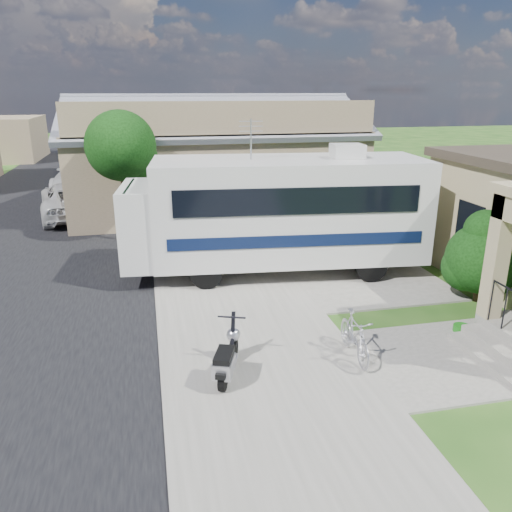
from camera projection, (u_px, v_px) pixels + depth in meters
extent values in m
plane|color=#184011|center=(305.00, 350.00, 10.46)|extent=(120.00, 120.00, 0.00)
cube|color=black|center=(25.00, 239.00, 18.20)|extent=(9.00, 80.00, 0.02)
cube|color=slate|center=(203.00, 228.00, 19.51)|extent=(4.00, 80.00, 0.06)
cube|color=slate|center=(307.00, 271.00, 14.93)|extent=(7.00, 6.00, 0.05)
cube|color=slate|center=(461.00, 357.00, 10.14)|extent=(4.00, 3.00, 0.05)
cube|color=black|center=(469.00, 225.00, 13.54)|extent=(0.04, 1.10, 1.20)
cube|color=slate|center=(502.00, 355.00, 9.96)|extent=(0.40, 2.16, 0.32)
cube|color=slate|center=(486.00, 360.00, 9.91)|extent=(0.35, 2.16, 0.16)
cube|color=#877655|center=(497.00, 257.00, 10.45)|extent=(0.35, 0.35, 2.70)
cube|color=#7E6D4F|center=(213.00, 168.00, 22.86)|extent=(12.00, 8.00, 3.60)
cube|color=slate|center=(218.00, 117.00, 20.27)|extent=(12.50, 4.40, 1.78)
cube|color=slate|center=(206.00, 113.00, 23.97)|extent=(12.50, 4.40, 1.78)
cube|color=slate|center=(211.00, 98.00, 21.90)|extent=(12.50, 0.50, 0.22)
cube|color=#7E6D4F|center=(225.00, 119.00, 18.51)|extent=(11.76, 0.20, 1.30)
cylinder|color=black|center=(125.00, 198.00, 17.53)|extent=(0.20, 0.20, 3.15)
sphere|color=black|center=(121.00, 146.00, 16.96)|extent=(2.40, 2.40, 2.40)
sphere|color=black|center=(134.00, 158.00, 17.37)|extent=(1.68, 1.68, 1.68)
cylinder|color=black|center=(130.00, 159.00, 26.77)|extent=(0.20, 0.20, 3.29)
sphere|color=black|center=(128.00, 123.00, 26.18)|extent=(2.40, 2.40, 2.40)
sphere|color=black|center=(136.00, 132.00, 26.60)|extent=(1.68, 1.68, 1.68)
cylinder|color=black|center=(133.00, 145.00, 35.16)|extent=(0.20, 0.20, 3.01)
sphere|color=black|center=(131.00, 120.00, 34.61)|extent=(2.40, 2.40, 2.40)
sphere|color=black|center=(138.00, 126.00, 35.02)|extent=(1.68, 1.68, 1.68)
cube|color=beige|center=(289.00, 209.00, 14.43)|extent=(7.91, 3.49, 2.85)
cube|color=beige|center=(139.00, 224.00, 14.06)|extent=(1.13, 2.68, 2.19)
cube|color=black|center=(130.00, 203.00, 13.85)|extent=(0.30, 2.33, 0.99)
cube|color=black|center=(299.00, 201.00, 12.96)|extent=(6.50, 0.68, 0.71)
cube|color=black|center=(281.00, 183.00, 15.58)|extent=(6.50, 0.68, 0.71)
cube|color=#0A1433|center=(298.00, 241.00, 13.31)|extent=(6.88, 0.70, 0.33)
cube|color=#0A1433|center=(281.00, 216.00, 15.92)|extent=(6.88, 0.70, 0.33)
cube|color=beige|center=(347.00, 151.00, 14.10)|extent=(0.95, 0.85, 0.38)
cylinder|color=#A6A5AC|center=(251.00, 139.00, 13.69)|extent=(0.04, 0.04, 1.10)
cylinder|color=black|center=(206.00, 273.00, 13.47)|extent=(0.90, 0.39, 0.88)
cylinder|color=black|center=(205.00, 246.00, 15.75)|extent=(0.90, 0.39, 0.88)
cylinder|color=black|center=(371.00, 266.00, 13.98)|extent=(0.90, 0.39, 0.88)
cylinder|color=black|center=(346.00, 241.00, 16.26)|extent=(0.90, 0.39, 0.88)
cylinder|color=black|center=(477.00, 288.00, 12.77)|extent=(0.14, 0.14, 0.71)
sphere|color=black|center=(482.00, 259.00, 12.52)|extent=(1.78, 1.78, 1.78)
sphere|color=black|center=(489.00, 241.00, 12.73)|extent=(1.43, 1.43, 1.43)
sphere|color=black|center=(466.00, 267.00, 12.71)|extent=(1.25, 1.25, 1.25)
sphere|color=black|center=(493.00, 275.00, 12.42)|extent=(1.07, 1.07, 1.07)
sphere|color=black|center=(486.00, 231.00, 12.29)|extent=(1.07, 1.07, 1.07)
cylinder|color=black|center=(223.00, 379.00, 8.90)|extent=(0.26, 0.45, 0.44)
cylinder|color=black|center=(234.00, 349.00, 9.92)|extent=(0.26, 0.45, 0.44)
cube|color=#A6A5AC|center=(228.00, 362.00, 9.35)|extent=(0.47, 0.61, 0.08)
cube|color=#A6A5AC|center=(224.00, 366.00, 8.93)|extent=(0.50, 0.63, 0.30)
cube|color=black|center=(224.00, 355.00, 8.91)|extent=(0.48, 0.66, 0.12)
cube|color=black|center=(221.00, 375.00, 8.70)|extent=(0.24, 0.25, 0.10)
cylinder|color=black|center=(233.00, 333.00, 9.73)|extent=(0.19, 0.34, 0.82)
sphere|color=#A6A5AC|center=(233.00, 334.00, 9.82)|extent=(0.28, 0.28, 0.28)
sphere|color=black|center=(234.00, 333.00, 9.90)|extent=(0.12, 0.12, 0.12)
cylinder|color=black|center=(232.00, 317.00, 9.54)|extent=(0.52, 0.22, 0.04)
cube|color=black|center=(234.00, 344.00, 9.89)|extent=(0.22, 0.31, 0.06)
imported|color=#A6A5AC|center=(354.00, 339.00, 9.93)|extent=(0.52, 1.59, 0.94)
imported|color=silver|center=(73.00, 199.00, 21.27)|extent=(3.32, 5.71, 1.49)
imported|color=silver|center=(84.00, 174.00, 27.02)|extent=(3.10, 6.25, 1.75)
cylinder|color=#186D15|center=(461.00, 330.00, 11.15)|extent=(0.37, 0.37, 0.17)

